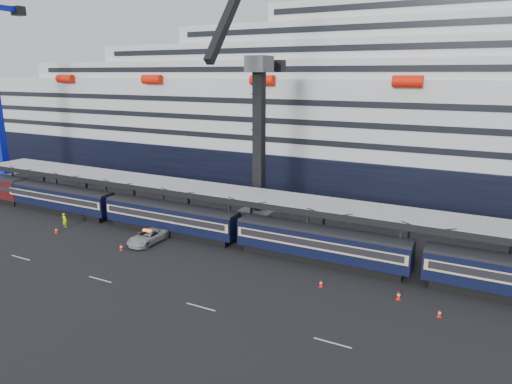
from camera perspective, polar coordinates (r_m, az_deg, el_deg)
ground at (r=39.87m, az=14.24°, el=-15.76°), size 260.00×260.00×0.00m
train at (r=48.68m, az=11.82°, el=-6.98°), size 133.05×3.00×4.05m
canopy at (r=50.53m, az=18.32°, el=-2.96°), size 130.00×6.25×5.53m
cruise_ship at (r=80.61m, az=21.77°, el=8.24°), size 214.09×28.84×34.00m
crane_dark_near at (r=59.48m, az=0.20°, el=6.95°), size 4.50×17.75×35.08m
pickup_truck at (r=56.62m, az=-13.41°, el=-5.49°), size 2.74×5.70×1.57m
worker at (r=65.61m, az=-22.81°, el=-3.28°), size 0.74×0.50×1.98m
traffic_cone_a at (r=63.94m, az=-23.69°, el=-4.38°), size 0.41×0.41×0.82m
traffic_cone_b at (r=55.31m, az=-16.50°, el=-6.60°), size 0.42×0.42×0.83m
traffic_cone_c at (r=45.00m, az=8.13°, el=-11.21°), size 0.37×0.37×0.75m
traffic_cone_d at (r=42.51m, az=21.96°, el=-13.85°), size 0.36×0.36×0.73m
traffic_cone_e at (r=44.20m, az=17.40°, el=-12.19°), size 0.43×0.43×0.86m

